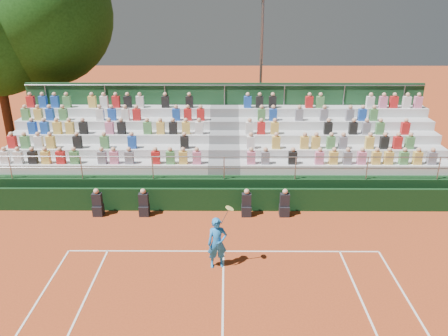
{
  "coord_description": "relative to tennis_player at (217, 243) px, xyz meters",
  "views": [
    {
      "loc": [
        0.09,
        -13.29,
        8.38
      ],
      "look_at": [
        0.0,
        3.5,
        1.8
      ],
      "focal_mm": 35.0,
      "sensor_mm": 36.0,
      "label": 1
    }
  ],
  "objects": [
    {
      "name": "tennis_player",
      "position": [
        0.0,
        0.0,
        0.0
      ],
      "size": [
        0.88,
        0.52,
        2.22
      ],
      "color": "blue",
      "rests_on": "ground"
    },
    {
      "name": "floodlight_mast",
      "position": [
        2.31,
        13.4,
        4.11
      ],
      "size": [
        0.6,
        0.25,
        8.64
      ],
      "color": "gray",
      "rests_on": "ground"
    },
    {
      "name": "tree_east",
      "position": [
        -10.02,
        13.19,
        6.6
      ],
      "size": [
        7.85,
        7.85,
        11.43
      ],
      "color": "#392115",
      "rests_on": "ground"
    },
    {
      "name": "ground",
      "position": [
        0.2,
        0.9,
        -0.89
      ],
      "size": [
        90.0,
        90.0,
        0.0
      ],
      "primitive_type": "plane",
      "color": "#A7401B",
      "rests_on": "ground"
    },
    {
      "name": "grandstand",
      "position": [
        0.18,
        7.34,
        0.2
      ],
      "size": [
        20.0,
        5.2,
        4.4
      ],
      "color": "black",
      "rests_on": "ground"
    },
    {
      "name": "courtside_wall",
      "position": [
        0.2,
        4.1,
        -0.39
      ],
      "size": [
        20.0,
        0.15,
        1.0
      ],
      "primitive_type": "cube",
      "color": "black",
      "rests_on": "ground"
    },
    {
      "name": "line_officials",
      "position": [
        -1.07,
        3.65,
        -0.41
      ],
      "size": [
        8.05,
        0.4,
        1.19
      ],
      "color": "black",
      "rests_on": "ground"
    }
  ]
}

